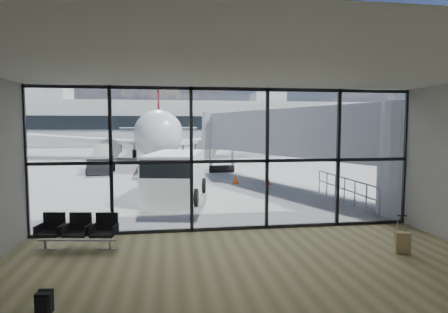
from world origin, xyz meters
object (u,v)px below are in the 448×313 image
object	(u,v)px
suitcase	(402,243)
belt_loader	(101,164)
service_van	(175,176)
seating_row	(79,229)
airliner	(159,132)
backpack	(44,303)

from	to	relation	value
suitcase	belt_loader	size ratio (longest dim) A/B	0.23
service_van	seating_row	bearing A→B (deg)	-101.56
suitcase	belt_loader	world-z (taller)	belt_loader
seating_row	airliner	size ratio (longest dim) A/B	0.06
seating_row	service_van	size ratio (longest dim) A/B	0.41
airliner	belt_loader	xyz separation A→B (m)	(-3.72, -14.39, -2.05)
suitcase	service_van	xyz separation A→B (m)	(-5.65, 8.24, 0.79)
airliner	service_van	world-z (taller)	airliner
suitcase	belt_loader	xyz separation A→B (m)	(-10.67, 18.83, 0.37)
airliner	belt_loader	world-z (taller)	airliner
backpack	service_van	world-z (taller)	service_van
seating_row	suitcase	bearing A→B (deg)	-2.53
backpack	seating_row	bearing A→B (deg)	101.56
backpack	suitcase	bearing A→B (deg)	21.15
seating_row	airliner	xyz separation A→B (m)	(1.42, 31.47, 2.19)
seating_row	backpack	bearing A→B (deg)	-77.11
suitcase	seating_row	bearing A→B (deg)	-175.23
backpack	airliner	distance (m)	35.24
backpack	service_van	bearing A→B (deg)	84.16
suitcase	airliner	bearing A→B (deg)	118.44
seating_row	backpack	world-z (taller)	seating_row
airliner	backpack	bearing A→B (deg)	-93.24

